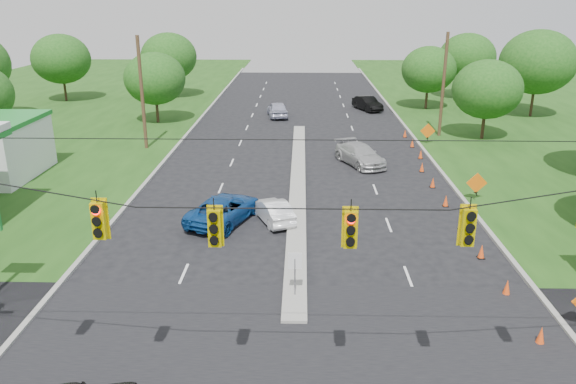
{
  "coord_description": "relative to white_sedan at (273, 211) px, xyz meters",
  "views": [
    {
      "loc": [
        0.23,
        -14.35,
        11.67
      ],
      "look_at": [
        -0.41,
        11.27,
        2.8
      ],
      "focal_mm": 35.0,
      "sensor_mm": 36.0,
      "label": 1
    }
  ],
  "objects": [
    {
      "name": "curb_right",
      "position": [
        11.41,
        15.6,
        -0.63
      ],
      "size": [
        0.25,
        110.0,
        0.16
      ],
      "primitive_type": "cube",
      "color": "gray",
      "rests_on": "ground"
    },
    {
      "name": "cone_1",
      "position": [
        10.09,
        -7.9,
        -0.28
      ],
      "size": [
        0.32,
        0.32,
        0.7
      ],
      "primitive_type": "cone",
      "color": "#F04C15",
      "rests_on": "ground"
    },
    {
      "name": "tree_10",
      "position": [
        25.31,
        29.6,
        4.95
      ],
      "size": [
        7.56,
        7.56,
        8.82
      ],
      "color": "black",
      "rests_on": "ground"
    },
    {
      "name": "silver_car_far",
      "position": [
        5.85,
        11.35,
        0.13
      ],
      "size": [
        4.01,
        5.62,
        1.51
      ],
      "primitive_type": "imported",
      "rotation": [
        0.0,
        0.0,
        0.41
      ],
      "color": "#A3A3A3",
      "rests_on": "ground"
    },
    {
      "name": "cone_3",
      "position": [
        10.09,
        -0.9,
        -0.28
      ],
      "size": [
        0.32,
        0.32,
        0.7
      ],
      "primitive_type": "cone",
      "color": "#F04C15",
      "rests_on": "ground"
    },
    {
      "name": "signal_span",
      "position": [
        1.26,
        -15.4,
        4.34
      ],
      "size": [
        25.6,
        0.32,
        9.0
      ],
      "color": "#422D1C",
      "rests_on": "ground"
    },
    {
      "name": "curb_left",
      "position": [
        -8.79,
        15.6,
        -0.63
      ],
      "size": [
        0.25,
        110.0,
        0.16
      ],
      "primitive_type": "cube",
      "color": "gray",
      "rests_on": "ground"
    },
    {
      "name": "tree_9",
      "position": [
        17.31,
        19.6,
        3.71
      ],
      "size": [
        5.88,
        5.88,
        6.86
      ],
      "color": "black",
      "rests_on": "ground"
    },
    {
      "name": "cone_7",
      "position": [
        10.69,
        13.1,
        -0.28
      ],
      "size": [
        0.32,
        0.32,
        0.7
      ],
      "primitive_type": "cone",
      "color": "#F04C15",
      "rests_on": "ground"
    },
    {
      "name": "dark_car_receding",
      "position": [
        8.72,
        32.74,
        0.13
      ],
      "size": [
        3.19,
        4.85,
        1.51
      ],
      "primitive_type": "imported",
      "rotation": [
        0.0,
        0.0,
        0.38
      ],
      "color": "black",
      "rests_on": "ground"
    },
    {
      "name": "cone_0",
      "position": [
        10.09,
        -11.4,
        -0.28
      ],
      "size": [
        0.32,
        0.32,
        0.7
      ],
      "primitive_type": "cone",
      "color": "#F04C15",
      "rests_on": "ground"
    },
    {
      "name": "cone_2",
      "position": [
        10.09,
        -4.4,
        -0.28
      ],
      "size": [
        0.32,
        0.32,
        0.7
      ],
      "primitive_type": "cone",
      "color": "#F04C15",
      "rests_on": "ground"
    },
    {
      "name": "utility_pole_far_left",
      "position": [
        -11.19,
        15.6,
        3.87
      ],
      "size": [
        0.28,
        0.28,
        9.0
      ],
      "primitive_type": "cylinder",
      "color": "#422D1C",
      "rests_on": "ground"
    },
    {
      "name": "cone_8",
      "position": [
        10.69,
        16.6,
        -0.28
      ],
      "size": [
        0.32,
        0.32,
        0.7
      ],
      "primitive_type": "cone",
      "color": "#F04C15",
      "rests_on": "ground"
    },
    {
      "name": "tree_11",
      "position": [
        21.31,
        40.6,
        4.33
      ],
      "size": [
        6.72,
        6.72,
        7.84
      ],
      "color": "black",
      "rests_on": "ground"
    },
    {
      "name": "cone_6",
      "position": [
        10.09,
        9.6,
        -0.28
      ],
      "size": [
        0.32,
        0.32,
        0.7
      ],
      "primitive_type": "cone",
      "color": "#F04C15",
      "rests_on": "ground"
    },
    {
      "name": "white_sedan",
      "position": [
        0.0,
        0.0,
        0.0
      ],
      "size": [
        2.7,
        4.04,
        1.26
      ],
      "primitive_type": "imported",
      "rotation": [
        0.0,
        0.0,
        3.54
      ],
      "color": "white",
      "rests_on": "ground"
    },
    {
      "name": "tree_12",
      "position": [
        15.31,
        33.6,
        3.71
      ],
      "size": [
        5.88,
        5.88,
        6.86
      ],
      "color": "black",
      "rests_on": "ground"
    },
    {
      "name": "median",
      "position": [
        1.31,
        6.6,
        -0.63
      ],
      "size": [
        1.0,
        34.0,
        0.18
      ],
      "primitive_type": "cube",
      "color": "gray",
      "rests_on": "ground"
    },
    {
      "name": "work_sign_1",
      "position": [
        12.11,
        3.6,
        0.46
      ],
      "size": [
        1.27,
        0.58,
        1.37
      ],
      "color": "black",
      "rests_on": "ground"
    },
    {
      "name": "tree_4",
      "position": [
        -26.69,
        37.6,
        4.33
      ],
      "size": [
        6.72,
        6.72,
        7.84
      ],
      "color": "black",
      "rests_on": "ground"
    },
    {
      "name": "tree_5",
      "position": [
        -12.69,
        25.6,
        3.71
      ],
      "size": [
        5.88,
        5.88,
        6.86
      ],
      "color": "black",
      "rests_on": "ground"
    },
    {
      "name": "cone_9",
      "position": [
        10.69,
        20.1,
        -0.28
      ],
      "size": [
        0.32,
        0.32,
        0.7
      ],
      "primitive_type": "cone",
      "color": "#F04C15",
      "rests_on": "ground"
    },
    {
      "name": "silver_car_oncoming",
      "position": [
        -0.99,
        28.81,
        0.17
      ],
      "size": [
        2.56,
        4.9,
        1.59
      ],
      "primitive_type": "imported",
      "rotation": [
        0.0,
        0.0,
        3.29
      ],
      "color": "#ABADC4",
      "rests_on": "ground"
    },
    {
      "name": "blue_pickup",
      "position": [
        -2.69,
        -0.1,
        0.12
      ],
      "size": [
        4.21,
        5.88,
        1.49
      ],
      "primitive_type": "imported",
      "rotation": [
        0.0,
        0.0,
        2.78
      ],
      "color": "navy",
      "rests_on": "ground"
    },
    {
      "name": "cone_5",
      "position": [
        10.09,
        6.1,
        -0.28
      ],
      "size": [
        0.32,
        0.32,
        0.7
      ],
      "primitive_type": "cone",
      "color": "#F04C15",
      "rests_on": "ground"
    },
    {
      "name": "utility_pole_far_right",
      "position": [
        13.81,
        20.6,
        3.87
      ],
      "size": [
        0.28,
        0.28,
        9.0
      ],
      "primitive_type": "cylinder",
      "color": "#422D1C",
      "rests_on": "ground"
    },
    {
      "name": "tree_6",
      "position": [
        -14.69,
        40.6,
        4.33
      ],
      "size": [
        6.72,
        6.72,
        7.84
      ],
      "color": "black",
      "rests_on": "ground"
    },
    {
      "name": "work_sign_2",
      "position": [
        12.11,
        17.6,
        0.46
      ],
      "size": [
        1.27,
        0.58,
        1.37
      ],
      "color": "black",
      "rests_on": "ground"
    },
    {
      "name": "cone_4",
      "position": [
        10.09,
        2.6,
        -0.28
      ],
      "size": [
        0.32,
        0.32,
        0.7
      ],
      "primitive_type": "cone",
      "color": "#F04C15",
      "rests_on": "ground"
    },
    {
      "name": "median_sign",
      "position": [
        1.31,
        -8.4,
        0.83
      ],
      "size": [
        0.55,
        0.06,
        2.05
      ],
      "color": "gray",
      "rests_on": "ground"
    }
  ]
}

